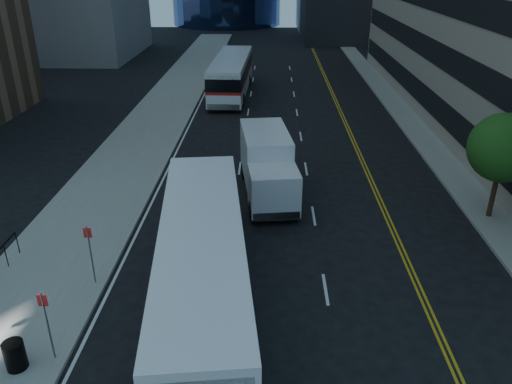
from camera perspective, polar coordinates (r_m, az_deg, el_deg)
ground at (r=18.08m, az=6.95°, el=-14.71°), size 160.00×160.00×0.00m
sidewalk_west at (r=41.39m, az=-10.81°, el=8.76°), size 5.00×90.00×0.15m
sidewalk_east at (r=41.84m, az=16.59°, el=8.33°), size 2.00×90.00×0.15m
street_tree at (r=25.54m, az=26.45°, el=4.52°), size 3.20×3.20×5.10m
bus_front at (r=17.67m, az=-6.11°, el=-8.30°), size 4.35×13.23×3.35m
bus_rear at (r=46.68m, az=-2.81°, el=13.27°), size 3.26×13.15×3.37m
box_truck at (r=26.06m, az=1.32°, el=3.12°), size 3.22×7.08×3.27m
trash_can at (r=17.51m, az=-25.84°, el=-16.45°), size 0.77×0.77×0.95m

